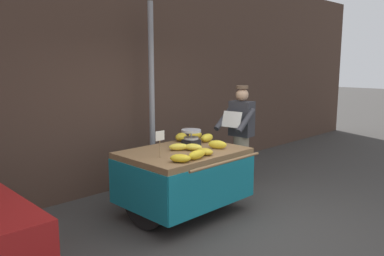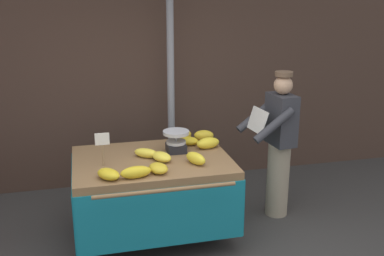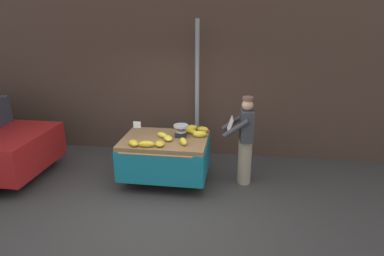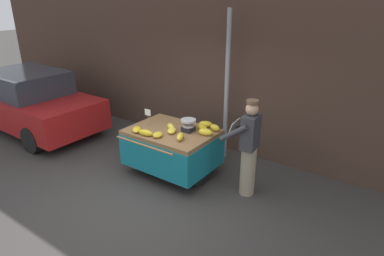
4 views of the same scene
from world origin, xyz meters
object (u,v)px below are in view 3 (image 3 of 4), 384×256
object	(u,v)px
weighing_scale	(181,131)
banana_bunch_9	(168,138)
banana_bunch_0	(183,141)
banana_bunch_5	(163,135)
banana_bunch_2	(146,144)
banana_bunch_3	(191,131)
banana_bunch_4	(200,134)
vendor_person	(245,140)
banana_bunch_1	(160,144)
price_sign	(137,126)
street_pole	(197,93)
banana_cart	(165,150)
banana_bunch_6	(191,128)
banana_bunch_8	(203,129)
banana_bunch_7	(133,143)

from	to	relation	value
weighing_scale	banana_bunch_9	world-z (taller)	weighing_scale
banana_bunch_0	banana_bunch_5	bearing A→B (deg)	146.10
banana_bunch_2	banana_bunch_3	world-z (taller)	banana_bunch_2
banana_bunch_4	vendor_person	distance (m)	0.85
banana_bunch_0	banana_bunch_1	world-z (taller)	banana_bunch_0
price_sign	banana_bunch_2	distance (m)	0.50
banana_bunch_1	banana_bunch_5	world-z (taller)	banana_bunch_5
street_pole	banana_bunch_5	xyz separation A→B (m)	(-0.50, -1.18, -0.57)
banana_bunch_5	price_sign	bearing A→B (deg)	-162.64
banana_bunch_1	banana_bunch_3	world-z (taller)	same
banana_cart	banana_bunch_4	bearing A→B (deg)	14.36
banana_bunch_3	banana_bunch_6	bearing A→B (deg)	100.33
banana_bunch_0	vendor_person	xyz separation A→B (m)	(1.10, 0.45, -0.09)
banana_bunch_8	weighing_scale	bearing A→B (deg)	-142.12
banana_bunch_2	banana_bunch_8	xyz separation A→B (m)	(0.90, 0.91, 0.01)
banana_bunch_0	banana_bunch_7	distance (m)	0.89
banana_bunch_4	banana_bunch_8	size ratio (longest dim) A/B	1.20
banana_cart	banana_bunch_9	size ratio (longest dim) A/B	6.55
street_pole	banana_bunch_9	world-z (taller)	street_pole
weighing_scale	banana_bunch_4	bearing A→B (deg)	4.73
price_sign	banana_bunch_8	size ratio (longest dim) A/B	1.52
weighing_scale	banana_bunch_6	world-z (taller)	weighing_scale
banana_bunch_3	banana_bunch_5	bearing A→B (deg)	-148.69
banana_bunch_4	banana_cart	bearing A→B (deg)	-165.64
banana_cart	banana_bunch_3	size ratio (longest dim) A/B	5.96
banana_bunch_5	banana_bunch_0	bearing A→B (deg)	-33.90
banana_cart	banana_bunch_4	xyz separation A→B (m)	(0.65, 0.17, 0.30)
banana_bunch_5	street_pole	bearing A→B (deg)	66.96
street_pole	banana_bunch_9	xyz separation A→B (m)	(-0.37, -1.33, -0.57)
street_pole	weighing_scale	world-z (taller)	street_pole
banana_bunch_6	banana_bunch_9	distance (m)	0.69
banana_bunch_6	banana_bunch_1	bearing A→B (deg)	-115.40
banana_bunch_2	banana_bunch_8	bearing A→B (deg)	45.41
banana_bunch_8	banana_bunch_7	bearing A→B (deg)	-142.41
banana_bunch_5	banana_bunch_9	distance (m)	0.20
banana_bunch_7	banana_bunch_8	size ratio (longest dim) A/B	1.11
banana_bunch_1	banana_bunch_9	xyz separation A→B (m)	(0.09, 0.30, 0.00)
banana_bunch_4	banana_bunch_5	distance (m)	0.71
banana_bunch_1	banana_bunch_7	bearing A→B (deg)	-174.76
weighing_scale	vendor_person	world-z (taller)	vendor_person
banana_bunch_7	vendor_person	world-z (taller)	vendor_person
street_pole	banana_bunch_0	xyz separation A→B (m)	(-0.05, -1.49, -0.56)
banana_bunch_3	banana_bunch_4	world-z (taller)	banana_bunch_4
price_sign	banana_bunch_0	xyz separation A→B (m)	(0.90, -0.16, -0.19)
street_pole	banana_bunch_5	distance (m)	1.40
banana_bunch_6	banana_bunch_7	bearing A→B (deg)	-133.57
price_sign	banana_bunch_4	distance (m)	1.19
banana_bunch_3	banana_cart	bearing A→B (deg)	-142.63
banana_bunch_5	banana_bunch_9	xyz separation A→B (m)	(0.14, -0.14, -0.00)
street_pole	banana_bunch_9	distance (m)	1.49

